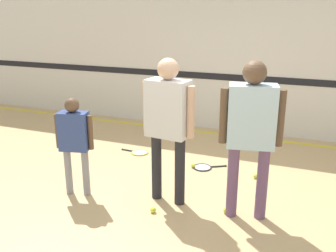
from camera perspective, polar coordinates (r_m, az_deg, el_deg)
The scene contains 12 objects.
ground_plane at distance 4.50m, azimuth 2.45°, elevation -12.15°, with size 16.00×16.00×0.00m, color tan.
wall_back at distance 6.98m, azimuth 11.43°, elevation 11.83°, with size 16.00×0.07×3.20m.
floor_stripe at distance 6.99m, azimuth 10.17°, elevation -1.46°, with size 14.40×0.10×0.01m.
person_instructor at distance 4.23m, azimuth 0.00°, elevation 1.52°, with size 0.65×0.32×1.72m.
person_student_left at distance 4.62m, azimuth -14.08°, elevation -1.53°, with size 0.46×0.27×1.23m.
person_student_right at distance 3.97m, azimuth 12.56°, elevation 0.23°, with size 0.65×0.36×1.74m.
racket_spare_on_floor at distance 5.53m, azimuth 5.50°, elevation -6.28°, with size 0.50×0.38×0.03m.
racket_second_spare at distance 6.09m, azimuth -4.49°, elevation -4.01°, with size 0.49×0.30×0.03m.
tennis_ball_near_instructor at distance 4.36m, azimuth -2.30°, elevation -12.66°, with size 0.07×0.07×0.07m, color #CCE038.
tennis_ball_by_spare_racket at distance 5.52m, azimuth 3.84°, elevation -6.04°, with size 0.07×0.07×0.07m, color #CCE038.
tennis_ball_stray_left at distance 5.31m, azimuth 13.21°, elevation -7.44°, with size 0.07×0.07×0.07m, color #CCE038.
tennis_ball_stray_right at distance 4.40m, azimuth 8.85°, elevation -12.60°, with size 0.07×0.07×0.07m, color #CCE038.
Camera 1 is at (1.29, -3.71, 2.20)m, focal length 40.00 mm.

